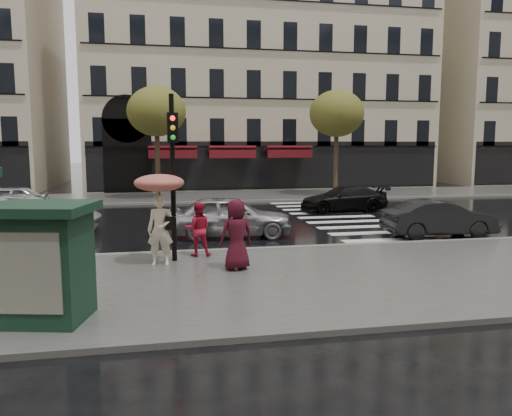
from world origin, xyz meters
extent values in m
plane|color=black|center=(0.00, 0.00, 0.00)|extent=(160.00, 160.00, 0.00)
cube|color=#474744|center=(0.00, -0.50, 0.06)|extent=(90.00, 7.00, 0.12)
cube|color=#474744|center=(0.00, 19.00, 0.06)|extent=(90.00, 6.00, 0.12)
cube|color=slate|center=(0.00, 3.00, 0.07)|extent=(90.00, 0.25, 0.14)
cube|color=slate|center=(0.00, 16.00, 0.07)|extent=(90.00, 0.25, 0.14)
cube|color=silver|center=(6.00, 9.60, 0.01)|extent=(3.60, 11.75, 0.01)
cube|color=#B7A88C|center=(6.00, 30.00, 10.00)|extent=(26.00, 14.00, 20.00)
cylinder|color=#38281C|center=(-2.00, 18.00, 2.60)|extent=(0.28, 0.28, 5.20)
ellipsoid|color=#3C5C1D|center=(-2.00, 18.00, 5.20)|extent=(3.40, 3.40, 2.89)
cylinder|color=#38281C|center=(9.00, 18.00, 2.60)|extent=(0.28, 0.28, 5.20)
ellipsoid|color=#3C5C1D|center=(9.00, 18.00, 5.20)|extent=(3.40, 3.40, 2.89)
imported|color=beige|center=(-1.95, 1.39, 1.06)|extent=(0.76, 0.56, 1.89)
cylinder|color=black|center=(-1.95, 1.39, 1.69)|extent=(0.02, 0.02, 1.19)
ellipsoid|color=#D1274A|center=(-1.95, 1.39, 2.32)|extent=(1.31, 1.31, 0.46)
cone|color=black|center=(-1.95, 1.39, 2.58)|extent=(0.04, 0.04, 0.10)
cube|color=black|center=(-1.67, 1.32, 1.25)|extent=(0.28, 0.13, 0.35)
imported|color=#B91630|center=(-0.89, 2.28, 0.90)|extent=(0.79, 0.64, 1.56)
imported|color=#410D18|center=(-0.04, 0.52, 1.03)|extent=(1.00, 0.78, 1.82)
cylinder|color=black|center=(-1.58, 1.80, 2.39)|extent=(0.14, 0.14, 4.54)
cube|color=black|center=(-1.57, 1.55, 3.75)|extent=(0.29, 0.22, 0.79)
cube|color=#133120|center=(-4.06, -2.49, 1.11)|extent=(1.75, 1.54, 1.98)
cube|color=#133120|center=(-4.06, -2.49, 2.19)|extent=(2.09, 1.87, 0.17)
imported|color=#A8A8AD|center=(0.53, 5.65, 0.75)|extent=(4.57, 2.19, 1.51)
imported|color=black|center=(7.96, 4.29, 0.66)|extent=(4.04, 1.49, 1.32)
imported|color=#B9B9B9|center=(-6.79, 7.90, 0.73)|extent=(5.46, 2.87, 1.46)
imported|color=black|center=(7.02, 11.37, 0.63)|extent=(4.40, 1.91, 1.26)
imported|color=silver|center=(-9.22, 13.76, 0.67)|extent=(3.99, 1.72, 1.34)
camera|label=1|loc=(-1.94, -11.91, 3.34)|focal=35.00mm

